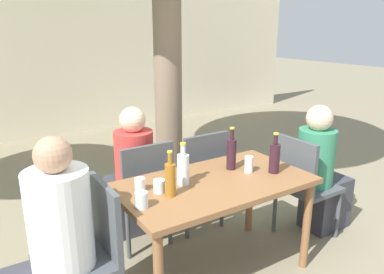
% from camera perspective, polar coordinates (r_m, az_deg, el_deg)
% --- Properties ---
extents(ground_plane, '(30.00, 30.00, 0.00)m').
position_cam_1_polar(ground_plane, '(3.04, 3.25, -19.80)').
color(ground_plane, gray).
extents(cafe_building_wall, '(10.00, 0.08, 2.80)m').
position_cam_1_polar(cafe_building_wall, '(6.62, -20.45, 12.09)').
color(cafe_building_wall, beige).
rests_on(cafe_building_wall, ground_plane).
extents(dining_table_front, '(1.38, 0.76, 0.75)m').
position_cam_1_polar(dining_table_front, '(2.70, 3.48, -8.53)').
color(dining_table_front, brown).
rests_on(dining_table_front, ground_plane).
extents(patio_chair_0, '(0.44, 0.44, 0.93)m').
position_cam_1_polar(patio_chair_0, '(2.40, -15.39, -16.04)').
color(patio_chair_0, '#474C51').
rests_on(patio_chair_0, ground_plane).
extents(patio_chair_1, '(0.44, 0.44, 0.93)m').
position_cam_1_polar(patio_chair_1, '(3.34, 16.41, -6.51)').
color(patio_chair_1, '#474C51').
rests_on(patio_chair_1, ground_plane).
extents(patio_chair_2, '(0.44, 0.44, 0.93)m').
position_cam_1_polar(patio_chair_2, '(3.11, -7.50, -7.69)').
color(patio_chair_2, '#474C51').
rests_on(patio_chair_2, ground_plane).
extents(patio_chair_3, '(0.44, 0.44, 0.93)m').
position_cam_1_polar(patio_chair_3, '(3.36, 1.05, -5.65)').
color(patio_chair_3, '#474C51').
rests_on(patio_chair_3, ground_plane).
extents(person_seated_0, '(0.58, 0.36, 1.25)m').
position_cam_1_polar(person_seated_0, '(2.34, -21.09, -16.57)').
color(person_seated_0, '#383842').
rests_on(person_seated_0, ground_plane).
extents(person_seated_1, '(0.56, 0.32, 1.18)m').
position_cam_1_polar(person_seated_1, '(3.52, 19.02, -5.66)').
color(person_seated_1, '#383842').
rests_on(person_seated_1, ground_plane).
extents(person_seated_2, '(0.32, 0.56, 1.18)m').
position_cam_1_polar(person_seated_2, '(3.32, -9.31, -6.30)').
color(person_seated_2, '#383842').
rests_on(person_seated_2, ground_plane).
extents(amber_bottle_0, '(0.07, 0.07, 0.31)m').
position_cam_1_polar(amber_bottle_0, '(2.40, -3.34, -6.35)').
color(amber_bottle_0, '#9E661E').
rests_on(amber_bottle_0, dining_table_front).
extents(wine_bottle_1, '(0.07, 0.07, 0.33)m').
position_cam_1_polar(wine_bottle_1, '(2.85, 6.02, -2.44)').
color(wine_bottle_1, '#331923').
rests_on(wine_bottle_1, dining_table_front).
extents(wine_bottle_2, '(0.08, 0.08, 0.31)m').
position_cam_1_polar(wine_bottle_2, '(2.84, 12.47, -3.05)').
color(wine_bottle_2, '#331923').
rests_on(wine_bottle_2, dining_table_front).
extents(water_bottle_3, '(0.08, 0.08, 0.30)m').
position_cam_1_polar(water_bottle_3, '(2.57, -1.36, -4.80)').
color(water_bottle_3, silver).
rests_on(water_bottle_3, dining_table_front).
extents(drinking_glass_0, '(0.07, 0.07, 0.09)m').
position_cam_1_polar(drinking_glass_0, '(2.52, -7.94, -7.19)').
color(drinking_glass_0, white).
rests_on(drinking_glass_0, dining_table_front).
extents(drinking_glass_1, '(0.08, 0.08, 0.09)m').
position_cam_1_polar(drinking_glass_1, '(2.49, -5.02, -7.47)').
color(drinking_glass_1, silver).
rests_on(drinking_glass_1, dining_table_front).
extents(drinking_glass_2, '(0.08, 0.08, 0.10)m').
position_cam_1_polar(drinking_glass_2, '(2.30, -7.69, -9.48)').
color(drinking_glass_2, silver).
rests_on(drinking_glass_2, dining_table_front).
extents(drinking_glass_3, '(0.06, 0.06, 0.12)m').
position_cam_1_polar(drinking_glass_3, '(2.83, 8.65, -4.15)').
color(drinking_glass_3, white).
rests_on(drinking_glass_3, dining_table_front).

